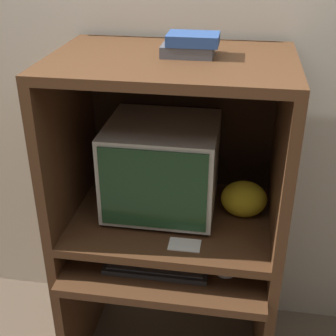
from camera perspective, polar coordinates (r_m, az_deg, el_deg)
wall_back at (r=2.12m, az=2.03°, el=11.44°), size 6.00×0.06×2.60m
desk_base at (r=2.21m, az=0.18°, el=-14.98°), size 0.90×0.68×0.65m
desk_monitor_shelf at (r=2.02m, az=0.41°, el=-6.50°), size 0.90×0.63×0.14m
hutch_upper at (r=1.83m, az=0.62°, el=6.43°), size 0.90×0.63×0.68m
crt_monitor at (r=1.95m, az=-0.73°, el=0.21°), size 0.45×0.42×0.39m
keyboard at (r=1.93m, az=-1.45°, el=-11.90°), size 0.42×0.14×0.03m
mouse at (r=1.91m, az=7.03°, el=-12.63°), size 0.08×0.05×0.03m
snack_bag at (r=1.98m, az=9.23°, el=-3.74°), size 0.19×0.14×0.16m
book_stack at (r=1.73m, az=2.75°, el=14.77°), size 0.20×0.15×0.08m
paper_card at (r=1.82m, az=2.03°, el=-9.34°), size 0.12×0.08×0.00m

